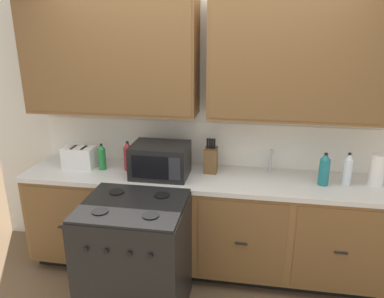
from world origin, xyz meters
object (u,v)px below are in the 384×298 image
at_px(paper_towel_roll, 377,170).
at_px(bottle_clear, 348,170).
at_px(toaster, 80,157).
at_px(microwave, 160,160).
at_px(bottle_teal, 324,169).
at_px(bottle_red, 128,156).
at_px(knife_block, 211,159).
at_px(stove_range, 136,259).
at_px(bottle_green, 102,157).

xyz_separation_m(paper_towel_roll, bottle_clear, (-0.23, -0.04, 0.00)).
relative_size(toaster, bottle_clear, 1.01).
distance_m(microwave, toaster, 0.78).
relative_size(bottle_teal, bottle_red, 1.01).
xyz_separation_m(knife_block, bottle_teal, (0.94, -0.13, 0.02)).
bearing_deg(bottle_teal, toaster, 178.73).
bearing_deg(knife_block, microwave, -159.46).
bearing_deg(bottle_red, bottle_teal, -1.67).
bearing_deg(toaster, stove_range, -42.70).
relative_size(paper_towel_roll, bottle_clear, 0.94).
xyz_separation_m(knife_block, paper_towel_roll, (1.35, -0.06, 0.01)).
xyz_separation_m(toaster, paper_towel_roll, (2.55, 0.02, 0.03)).
bearing_deg(bottle_teal, knife_block, 172.05).
xyz_separation_m(bottle_teal, bottle_clear, (0.18, 0.02, 0.00)).
bearing_deg(bottle_red, toaster, -179.83).
distance_m(toaster, bottle_teal, 2.13).
distance_m(bottle_green, bottle_clear, 2.09).
distance_m(bottle_teal, bottle_clear, 0.19).
height_order(microwave, toaster, microwave).
height_order(microwave, paper_towel_roll, microwave).
bearing_deg(bottle_red, bottle_clear, -0.76).
height_order(stove_range, knife_block, knife_block).
xyz_separation_m(microwave, paper_towel_roll, (1.77, 0.09, -0.01)).
relative_size(knife_block, paper_towel_roll, 1.19).
distance_m(microwave, bottle_green, 0.56).
distance_m(knife_block, bottle_green, 0.97).
distance_m(bottle_green, bottle_red, 0.24).
height_order(paper_towel_roll, bottle_red, bottle_red).
distance_m(toaster, bottle_red, 0.46).
height_order(microwave, knife_block, knife_block).
bearing_deg(bottle_green, microwave, -6.11).
bearing_deg(microwave, bottle_clear, 1.86).
bearing_deg(knife_block, bottle_teal, -7.95).
bearing_deg(bottle_clear, bottle_teal, -172.58).
distance_m(knife_block, bottle_teal, 0.94).
xyz_separation_m(knife_block, bottle_green, (-0.97, -0.10, 0.00)).
height_order(knife_block, bottle_clear, knife_block).
height_order(toaster, bottle_clear, bottle_clear).
bearing_deg(paper_towel_roll, bottle_teal, -170.98).
distance_m(stove_range, paper_towel_roll, 2.04).
height_order(bottle_green, bottle_clear, bottle_clear).
relative_size(toaster, knife_block, 0.90).
relative_size(toaster, bottle_teal, 1.03).
bearing_deg(toaster, bottle_red, 0.17).
bearing_deg(bottle_clear, knife_block, 174.56).
height_order(toaster, paper_towel_roll, paper_towel_roll).
height_order(knife_block, bottle_green, knife_block).
bearing_deg(knife_block, stove_range, -123.07).
relative_size(knife_block, bottle_green, 1.30).
distance_m(paper_towel_roll, bottle_teal, 0.42).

